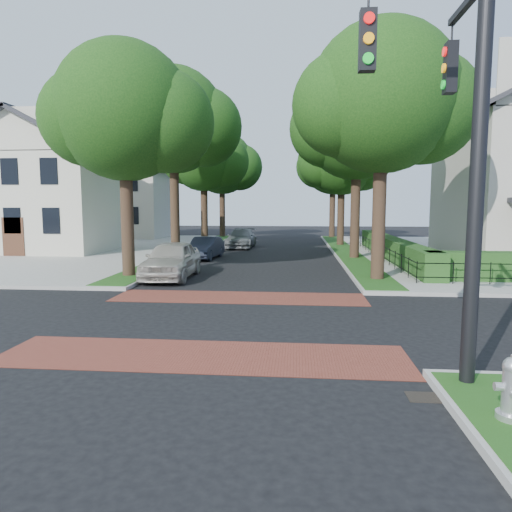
# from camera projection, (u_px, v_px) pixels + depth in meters

# --- Properties ---
(ground) EXTENTS (120.00, 120.00, 0.00)m
(ground) POSITION_uv_depth(u_px,v_px,m) (225.00, 320.00, 13.19)
(ground) COLOR black
(ground) RESTS_ON ground
(sidewalk_nw) EXTENTS (30.00, 30.00, 0.15)m
(sidewalk_nw) POSITION_uv_depth(u_px,v_px,m) (5.00, 249.00, 33.72)
(sidewalk_nw) COLOR gray
(sidewalk_nw) RESTS_ON ground
(crosswalk_far) EXTENTS (9.00, 2.20, 0.01)m
(crosswalk_far) POSITION_uv_depth(u_px,v_px,m) (239.00, 297.00, 16.35)
(crosswalk_far) COLOR maroon
(crosswalk_far) RESTS_ON ground
(crosswalk_near) EXTENTS (9.00, 2.20, 0.01)m
(crosswalk_near) POSITION_uv_depth(u_px,v_px,m) (202.00, 356.00, 10.02)
(crosswalk_near) COLOR maroon
(crosswalk_near) RESTS_ON ground
(storm_drain) EXTENTS (0.65, 0.45, 0.01)m
(storm_drain) POSITION_uv_depth(u_px,v_px,m) (426.00, 397.00, 7.85)
(storm_drain) COLOR black
(storm_drain) RESTS_ON ground
(grass_strip_ne) EXTENTS (1.60, 29.80, 0.02)m
(grass_strip_ne) POSITION_uv_depth(u_px,v_px,m) (345.00, 251.00, 31.59)
(grass_strip_ne) COLOR #234212
(grass_strip_ne) RESTS_ON sidewalk_ne
(grass_strip_nw) EXTENTS (1.60, 29.80, 0.02)m
(grass_strip_nw) POSITION_uv_depth(u_px,v_px,m) (192.00, 249.00, 32.55)
(grass_strip_nw) COLOR #234212
(grass_strip_nw) RESTS_ON sidewalk_nw
(tree_right_near) EXTENTS (7.75, 6.67, 10.66)m
(tree_right_near) POSITION_uv_depth(u_px,v_px,m) (384.00, 101.00, 19.00)
(tree_right_near) COLOR black
(tree_right_near) RESTS_ON sidewalk_ne
(tree_right_mid) EXTENTS (8.25, 7.09, 11.22)m
(tree_right_mid) POSITION_uv_depth(u_px,v_px,m) (359.00, 125.00, 26.89)
(tree_right_mid) COLOR black
(tree_right_mid) RESTS_ON sidewalk_ne
(tree_right_far) EXTENTS (7.25, 6.23, 9.74)m
(tree_right_far) POSITION_uv_depth(u_px,v_px,m) (343.00, 159.00, 35.90)
(tree_right_far) COLOR black
(tree_right_far) RESTS_ON sidewalk_ne
(tree_right_back) EXTENTS (7.50, 6.45, 10.20)m
(tree_right_back) POSITION_uv_depth(u_px,v_px,m) (334.00, 165.00, 44.77)
(tree_right_back) COLOR black
(tree_right_back) RESTS_ON sidewalk_ne
(tree_left_near) EXTENTS (7.50, 6.45, 10.20)m
(tree_left_near) POSITION_uv_depth(u_px,v_px,m) (128.00, 114.00, 20.02)
(tree_left_near) COLOR black
(tree_left_near) RESTS_ON sidewalk_nw
(tree_left_mid) EXTENTS (8.00, 6.88, 11.48)m
(tree_left_mid) POSITION_uv_depth(u_px,v_px,m) (176.00, 122.00, 27.83)
(tree_left_mid) COLOR black
(tree_left_mid) RESTS_ON sidewalk_nw
(tree_left_far) EXTENTS (7.00, 6.02, 9.86)m
(tree_left_far) POSITION_uv_depth(u_px,v_px,m) (205.00, 158.00, 36.85)
(tree_left_far) COLOR black
(tree_left_far) RESTS_ON sidewalk_nw
(tree_left_back) EXTENTS (7.75, 6.66, 10.44)m
(tree_left_back) POSITION_uv_depth(u_px,v_px,m) (223.00, 164.00, 45.74)
(tree_left_back) COLOR black
(tree_left_back) RESTS_ON sidewalk_nw
(hedge_main_road) EXTENTS (1.00, 18.00, 1.20)m
(hedge_main_road) POSITION_uv_depth(u_px,v_px,m) (392.00, 248.00, 27.26)
(hedge_main_road) COLOR #204417
(hedge_main_road) RESTS_ON sidewalk_ne
(fence_main_road) EXTENTS (0.06, 18.00, 0.90)m
(fence_main_road) POSITION_uv_depth(u_px,v_px,m) (378.00, 250.00, 27.35)
(fence_main_road) COLOR black
(fence_main_road) RESTS_ON sidewalk_ne
(house_left_near) EXTENTS (10.00, 9.00, 10.14)m
(house_left_near) POSITION_uv_depth(u_px,v_px,m) (46.00, 180.00, 31.82)
(house_left_near) COLOR beige
(house_left_near) RESTS_ON sidewalk_nw
(house_left_far) EXTENTS (10.00, 9.00, 10.14)m
(house_left_far) POSITION_uv_depth(u_px,v_px,m) (122.00, 188.00, 45.68)
(house_left_far) COLOR beige
(house_left_far) RESTS_ON sidewalk_nw
(traffic_signal) EXTENTS (2.17, 2.00, 8.00)m
(traffic_signal) POSITION_uv_depth(u_px,v_px,m) (463.00, 123.00, 7.86)
(traffic_signal) COLOR black
(traffic_signal) RESTS_ON sidewalk_se
(parked_car_front) EXTENTS (2.09, 5.02, 1.70)m
(parked_car_front) POSITION_uv_depth(u_px,v_px,m) (171.00, 260.00, 20.61)
(parked_car_front) COLOR #B3ADA1
(parked_car_front) RESTS_ON ground
(parked_car_middle) EXTENTS (1.81, 4.21, 1.35)m
(parked_car_middle) POSITION_uv_depth(u_px,v_px,m) (205.00, 248.00, 28.17)
(parked_car_middle) COLOR #202430
(parked_car_middle) RESTS_ON ground
(parked_car_rear) EXTENTS (2.15, 5.02, 1.44)m
(parked_car_rear) POSITION_uv_depth(u_px,v_px,m) (241.00, 238.00, 35.52)
(parked_car_rear) COLOR slate
(parked_car_rear) RESTS_ON ground
(fire_hydrant) EXTENTS (0.52, 0.53, 0.99)m
(fire_hydrant) POSITION_uv_depth(u_px,v_px,m) (512.00, 389.00, 6.65)
(fire_hydrant) COLOR #B5B5B8
(fire_hydrant) RESTS_ON sidewalk_se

